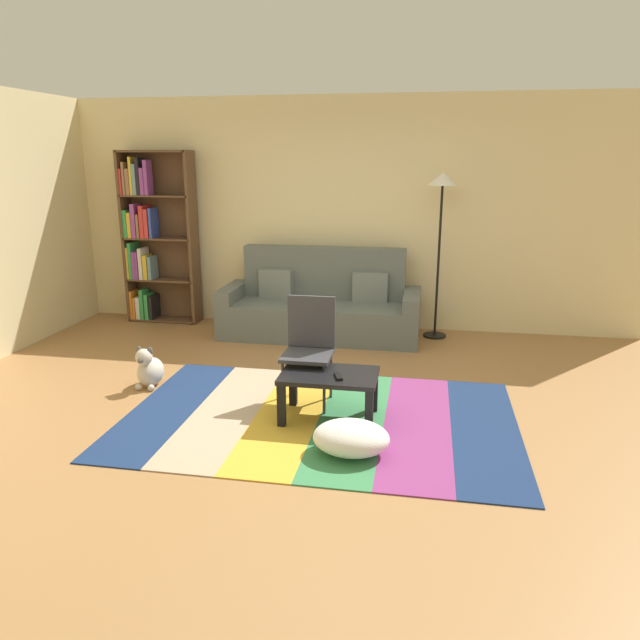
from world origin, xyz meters
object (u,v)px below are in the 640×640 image
(dog, at_px, (149,369))
(coffee_table, at_px, (329,381))
(pouf, at_px, (351,438))
(couch, at_px, (321,307))
(folding_chair, at_px, (309,341))
(bookshelf, at_px, (151,238))
(tv_remote, at_px, (338,376))
(standing_lamp, at_px, (442,201))

(dog, bearing_deg, coffee_table, -13.25)
(pouf, distance_m, dog, 2.18)
(coffee_table, bearing_deg, dog, 166.75)
(pouf, height_order, dog, dog)
(pouf, bearing_deg, couch, 104.30)
(folding_chair, bearing_deg, pouf, -2.56)
(couch, relative_size, coffee_table, 3.00)
(couch, distance_m, coffee_table, 2.31)
(folding_chair, bearing_deg, coffee_table, 3.59)
(pouf, bearing_deg, folding_chair, 118.16)
(pouf, relative_size, folding_chair, 0.60)
(bookshelf, distance_m, tv_remote, 3.85)
(pouf, xyz_separation_m, standing_lamp, (0.60, 2.98, 1.42))
(tv_remote, bearing_deg, bookshelf, 117.56)
(dog, relative_size, standing_lamp, 0.21)
(couch, bearing_deg, dog, -123.82)
(pouf, bearing_deg, tv_remote, 109.03)
(couch, bearing_deg, standing_lamp, 7.38)
(couch, relative_size, pouf, 4.19)
(couch, distance_m, dog, 2.24)
(dog, relative_size, folding_chair, 0.44)
(pouf, bearing_deg, standing_lamp, 78.71)
(bookshelf, distance_m, standing_lamp, 3.53)
(tv_remote, relative_size, folding_chair, 0.17)
(folding_chair, bearing_deg, bookshelf, -163.14)
(pouf, distance_m, standing_lamp, 3.36)
(standing_lamp, xyz_separation_m, tv_remote, (-0.76, -2.51, -1.15))
(standing_lamp, bearing_deg, coffee_table, -109.09)
(dog, xyz_separation_m, standing_lamp, (2.56, 2.03, 1.39))
(standing_lamp, bearing_deg, dog, -141.58)
(bookshelf, bearing_deg, folding_chair, -42.42)
(couch, relative_size, folding_chair, 2.51)
(bookshelf, bearing_deg, coffee_table, -43.82)
(bookshelf, relative_size, tv_remote, 13.94)
(dog, bearing_deg, bookshelf, 113.65)
(coffee_table, bearing_deg, tv_remote, -42.60)
(tv_remote, bearing_deg, standing_lamp, 54.53)
(pouf, xyz_separation_m, tv_remote, (-0.16, 0.47, 0.27))
(bookshelf, xyz_separation_m, pouf, (2.90, -3.10, -0.92))
(pouf, bearing_deg, coffee_table, 114.15)
(coffee_table, height_order, tv_remote, tv_remote)
(couch, distance_m, tv_remote, 2.40)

